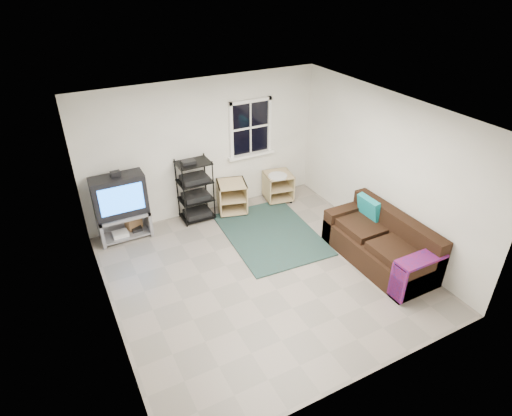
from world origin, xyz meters
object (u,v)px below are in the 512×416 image
side_table_right (277,184)px  sofa (381,245)px  side_table_left (232,195)px  tv_unit (121,202)px  av_rack (196,194)px

side_table_right → sofa: bearing=-80.2°
side_table_left → sofa: size_ratio=0.34×
tv_unit → side_table_right: size_ratio=2.10×
side_table_right → tv_unit: bearing=179.0°
side_table_left → side_table_right: bearing=-0.5°
sofa → av_rack: bearing=129.6°
side_table_left → side_table_right: side_table_left is taller
av_rack → side_table_right: size_ratio=1.97×
tv_unit → side_table_right: tv_unit is taller
tv_unit → sofa: 4.47m
tv_unit → side_table_right: bearing=-1.0°
sofa → tv_unit: bearing=143.3°
side_table_left → side_table_right: (1.03, -0.01, 0.00)m
tv_unit → side_table_left: bearing=-1.2°
av_rack → side_table_left: (0.72, -0.05, -0.19)m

